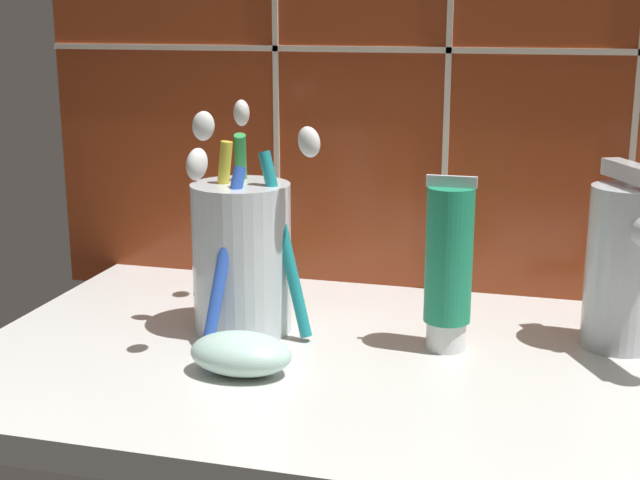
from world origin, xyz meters
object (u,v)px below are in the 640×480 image
object	(u,v)px
toothpaste_tube	(449,265)
soap_bar	(241,354)
sink_faucet	(629,262)
toothbrush_cup	(242,253)

from	to	relation	value
toothpaste_tube	soap_bar	world-z (taller)	toothpaste_tube
toothpaste_tube	sink_faucet	bearing A→B (deg)	14.78
toothbrush_cup	toothpaste_tube	size ratio (longest dim) A/B	1.35
sink_faucet	soap_bar	world-z (taller)	sink_faucet
sink_faucet	soap_bar	xyz separation A→B (cm)	(-25.16, -11.55, -5.15)
toothbrush_cup	soap_bar	world-z (taller)	toothbrush_cup
toothbrush_cup	sink_faucet	world-z (taller)	toothbrush_cup
toothpaste_tube	toothbrush_cup	bearing A→B (deg)	-179.93
toothbrush_cup	sink_faucet	xyz separation A→B (cm)	(28.00, 3.28, 0.50)
soap_bar	sink_faucet	bearing A→B (deg)	24.65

